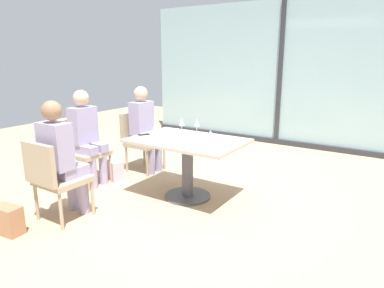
# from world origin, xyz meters

# --- Properties ---
(ground_plane) EXTENTS (12.00, 12.00, 0.00)m
(ground_plane) POSITION_xyz_m (0.00, 0.00, 0.00)
(ground_plane) COLOR tan
(window_wall_backdrop) EXTENTS (5.66, 0.10, 2.70)m
(window_wall_backdrop) POSITION_xyz_m (0.00, 3.20, 1.21)
(window_wall_backdrop) COLOR #94B7BC
(window_wall_backdrop) RESTS_ON ground_plane
(dining_table_main) EXTENTS (1.32, 0.89, 0.73)m
(dining_table_main) POSITION_xyz_m (0.00, 0.00, 0.55)
(dining_table_main) COLOR #BCB29E
(dining_table_main) RESTS_ON ground_plane
(chair_front_left) EXTENTS (0.46, 0.50, 0.87)m
(chair_front_left) POSITION_xyz_m (-0.80, -1.26, 0.50)
(chair_front_left) COLOR tan
(chair_front_left) RESTS_ON ground_plane
(chair_far_left) EXTENTS (0.50, 0.46, 0.87)m
(chair_far_left) POSITION_xyz_m (-1.19, 0.50, 0.50)
(chair_far_left) COLOR tan
(chair_far_left) RESTS_ON ground_plane
(chair_side_end) EXTENTS (0.50, 0.46, 0.87)m
(chair_side_end) POSITION_xyz_m (-1.47, -0.33, 0.50)
(chair_side_end) COLOR tan
(chair_side_end) RESTS_ON ground_plane
(person_front_left) EXTENTS (0.34, 0.39, 1.26)m
(person_front_left) POSITION_xyz_m (-0.80, -1.15, 0.70)
(person_front_left) COLOR #9E93B7
(person_front_left) RESTS_ON ground_plane
(person_far_left) EXTENTS (0.39, 0.34, 1.26)m
(person_far_left) POSITION_xyz_m (-1.08, 0.50, 0.70)
(person_far_left) COLOR #9E93B7
(person_far_left) RESTS_ON ground_plane
(person_side_end) EXTENTS (0.39, 0.34, 1.26)m
(person_side_end) POSITION_xyz_m (-1.37, -0.33, 0.70)
(person_side_end) COLOR #9E93B7
(person_side_end) RESTS_ON ground_plane
(wine_glass_0) EXTENTS (0.07, 0.07, 0.18)m
(wine_glass_0) POSITION_xyz_m (0.40, -0.15, 0.86)
(wine_glass_0) COLOR silver
(wine_glass_0) RESTS_ON dining_table_main
(wine_glass_1) EXTENTS (0.07, 0.07, 0.18)m
(wine_glass_1) POSITION_xyz_m (-0.31, -0.23, 0.86)
(wine_glass_1) COLOR silver
(wine_glass_1) RESTS_ON dining_table_main
(wine_glass_2) EXTENTS (0.07, 0.07, 0.18)m
(wine_glass_2) POSITION_xyz_m (0.47, -0.24, 0.86)
(wine_glass_2) COLOR silver
(wine_glass_2) RESTS_ON dining_table_main
(wine_glass_3) EXTENTS (0.07, 0.07, 0.18)m
(wine_glass_3) POSITION_xyz_m (-0.09, 0.36, 0.86)
(wine_glass_3) COLOR silver
(wine_glass_3) RESTS_ON dining_table_main
(wine_glass_4) EXTENTS (0.07, 0.07, 0.18)m
(wine_glass_4) POSITION_xyz_m (0.05, -0.25, 0.86)
(wine_glass_4) COLOR silver
(wine_glass_4) RESTS_ON dining_table_main
(wine_glass_5) EXTENTS (0.07, 0.07, 0.18)m
(wine_glass_5) POSITION_xyz_m (-0.27, 0.27, 0.86)
(wine_glass_5) COLOR silver
(wine_glass_5) RESTS_ON dining_table_main
(coffee_cup) EXTENTS (0.08, 0.08, 0.09)m
(coffee_cup) POSITION_xyz_m (0.29, 0.01, 0.78)
(coffee_cup) COLOR white
(coffee_cup) RESTS_ON dining_table_main
(cell_phone_on_table) EXTENTS (0.13, 0.16, 0.01)m
(cell_phone_on_table) POSITION_xyz_m (-0.58, -0.10, 0.73)
(cell_phone_on_table) COLOR black
(cell_phone_on_table) RESTS_ON dining_table_main
(handbag_0) EXTENTS (0.32, 0.19, 0.28)m
(handbag_0) POSITION_xyz_m (-0.97, -1.69, 0.14)
(handbag_0) COLOR #A3704C
(handbag_0) RESTS_ON ground_plane
(handbag_1) EXTENTS (0.34, 0.27, 0.28)m
(handbag_1) POSITION_xyz_m (-1.20, -0.03, 0.14)
(handbag_1) COLOR beige
(handbag_1) RESTS_ON ground_plane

